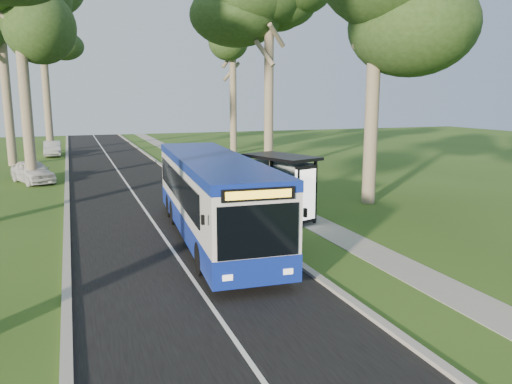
% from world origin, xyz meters
% --- Properties ---
extents(ground, '(120.00, 120.00, 0.00)m').
position_xyz_m(ground, '(0.00, 0.00, 0.00)').
color(ground, '#2D4D18').
rests_on(ground, ground).
extents(road, '(7.00, 100.00, 0.02)m').
position_xyz_m(road, '(-3.50, 10.00, 0.01)').
color(road, black).
rests_on(road, ground).
extents(kerb_east, '(0.25, 100.00, 0.12)m').
position_xyz_m(kerb_east, '(0.00, 10.00, 0.06)').
color(kerb_east, '#9E9B93').
rests_on(kerb_east, ground).
extents(kerb_west, '(0.25, 100.00, 0.12)m').
position_xyz_m(kerb_west, '(-7.00, 10.00, 0.06)').
color(kerb_west, '#9E9B93').
rests_on(kerb_west, ground).
extents(centre_line, '(0.12, 100.00, 0.00)m').
position_xyz_m(centre_line, '(-3.50, 10.00, 0.02)').
color(centre_line, white).
rests_on(centre_line, road).
extents(footpath, '(1.50, 100.00, 0.02)m').
position_xyz_m(footpath, '(3.00, 10.00, 0.01)').
color(footpath, gray).
rests_on(footpath, ground).
extents(bus, '(3.31, 12.07, 3.16)m').
position_xyz_m(bus, '(-1.77, 2.23, 1.64)').
color(bus, white).
rests_on(bus, ground).
extents(bus_stop_sign, '(0.16, 0.30, 2.22)m').
position_xyz_m(bus_stop_sign, '(0.63, 1.46, 1.40)').
color(bus_stop_sign, gray).
rests_on(bus_stop_sign, ground).
extents(bus_shelter, '(2.80, 3.73, 2.85)m').
position_xyz_m(bus_shelter, '(2.02, 3.78, 2.02)').
color(bus_shelter, black).
rests_on(bus_shelter, ground).
extents(litter_bin, '(0.57, 0.57, 0.99)m').
position_xyz_m(litter_bin, '(0.55, 8.22, 0.50)').
color(litter_bin, black).
rests_on(litter_bin, ground).
extents(car_white, '(3.15, 4.56, 1.44)m').
position_xyz_m(car_white, '(-8.99, 18.64, 0.72)').
color(car_white, silver).
rests_on(car_white, ground).
extents(car_silver, '(1.48, 4.14, 1.36)m').
position_xyz_m(car_silver, '(-8.22, 33.94, 0.68)').
color(car_silver, '#B3B6BC').
rests_on(car_silver, ground).
extents(tree_west_c, '(5.20, 5.20, 14.31)m').
position_xyz_m(tree_west_c, '(-9.00, 18.00, 10.61)').
color(tree_west_c, '#7A6B56').
rests_on(tree_west_c, ground).
extents(tree_west_e, '(5.20, 5.20, 16.80)m').
position_xyz_m(tree_west_e, '(-8.50, 38.00, 12.43)').
color(tree_west_e, '#7A6B56').
rests_on(tree_west_e, ground).
extents(tree_east_c, '(5.20, 5.20, 14.53)m').
position_xyz_m(tree_east_c, '(6.80, 18.00, 10.76)').
color(tree_east_c, '#7A6B56').
rests_on(tree_east_c, ground).
extents(tree_east_d, '(5.20, 5.20, 13.47)m').
position_xyz_m(tree_east_d, '(8.00, 30.00, 9.99)').
color(tree_east_d, '#7A6B56').
rests_on(tree_east_d, ground).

